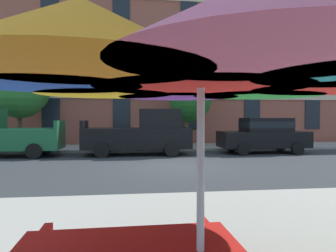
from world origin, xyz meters
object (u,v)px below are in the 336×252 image
street_tree_middle (189,98)px  pickup_black (142,134)px  street_tree_left (22,91)px  patio_umbrella (201,64)px  sedan_black (264,134)px

street_tree_middle → pickup_black: bearing=-132.1°
street_tree_left → pickup_black: bearing=-27.4°
street_tree_left → patio_umbrella: bearing=-68.0°
sedan_black → street_tree_middle: bearing=134.7°
pickup_black → patio_umbrella: (-0.07, -12.70, 1.18)m
pickup_black → sedan_black: bearing=-0.0°
pickup_black → patio_umbrella: size_ratio=1.46×
sedan_black → patio_umbrella: patio_umbrella is taller
street_tree_middle → street_tree_left: bearing=179.2°
pickup_black → street_tree_middle: bearing=47.9°
sedan_black → street_tree_middle: (-3.23, 3.27, 2.04)m
street_tree_middle → patio_umbrella: 16.27m
sedan_black → street_tree_left: 13.40m
street_tree_left → street_tree_middle: (9.52, -0.13, -0.29)m
sedan_black → patio_umbrella: size_ratio=1.26×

